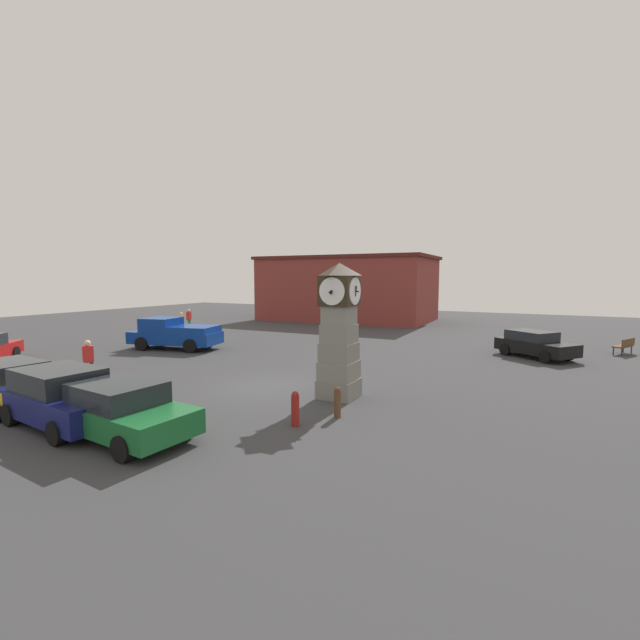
# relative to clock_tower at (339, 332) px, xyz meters

# --- Properties ---
(ground_plane) EXTENTS (83.85, 83.85, 0.00)m
(ground_plane) POSITION_rel_clock_tower_xyz_m (-2.99, -0.03, -2.33)
(ground_plane) COLOR #38383A
(clock_tower) EXTENTS (1.46, 1.57, 4.75)m
(clock_tower) POSITION_rel_clock_tower_xyz_m (0.00, 0.00, 0.00)
(clock_tower) COLOR gray
(clock_tower) RESTS_ON ground_plane
(bollard_near_tower) EXTENTS (0.21, 0.21, 0.95)m
(bollard_near_tower) POSITION_rel_clock_tower_xyz_m (0.90, -2.03, -1.85)
(bollard_near_tower) COLOR brown
(bollard_near_tower) RESTS_ON ground_plane
(bollard_mid_row) EXTENTS (0.24, 0.24, 1.01)m
(bollard_mid_row) POSITION_rel_clock_tower_xyz_m (0.14, -3.26, -1.81)
(bollard_mid_row) COLOR maroon
(bollard_mid_row) RESTS_ON ground_plane
(car_navy_sedan) EXTENTS (4.20, 2.22, 1.48)m
(car_navy_sedan) POSITION_rel_clock_tower_xyz_m (-9.08, -6.01, -1.57)
(car_navy_sedan) COLOR gold
(car_navy_sedan) RESTS_ON ground_plane
(car_near_tower) EXTENTS (4.46, 2.34, 1.63)m
(car_near_tower) POSITION_rel_clock_tower_xyz_m (-5.82, -6.27, -1.51)
(car_near_tower) COLOR navy
(car_near_tower) RESTS_ON ground_plane
(car_by_building) EXTENTS (4.05, 2.26, 1.48)m
(car_by_building) POSITION_rel_clock_tower_xyz_m (-3.36, -6.19, -1.57)
(car_by_building) COLOR #19602D
(car_by_building) RESTS_ON ground_plane
(car_far_lot) EXTENTS (4.22, 3.83, 1.41)m
(car_far_lot) POSITION_rel_clock_tower_xyz_m (6.02, 11.64, -1.60)
(car_far_lot) COLOR black
(car_far_lot) RESTS_ON ground_plane
(pickup_truck) EXTENTS (5.62, 3.17, 1.85)m
(pickup_truck) POSITION_rel_clock_tower_xyz_m (-12.99, 4.80, -1.39)
(pickup_truck) COLOR navy
(pickup_truck) RESTS_ON ground_plane
(bench) EXTENTS (1.21, 1.66, 0.90)m
(bench) POSITION_rel_clock_tower_xyz_m (10.43, 15.00, -1.80)
(bench) COLOR brown
(bench) RESTS_ON ground_plane
(pedestrian_near_bench) EXTENTS (0.33, 0.44, 1.71)m
(pedestrian_near_bench) POSITION_rel_clock_tower_xyz_m (-18.95, 11.99, -1.34)
(pedestrian_near_bench) COLOR #338C4C
(pedestrian_near_bench) RESTS_ON ground_plane
(pedestrian_crossing_lot) EXTENTS (0.42, 0.47, 1.76)m
(pedestrian_crossing_lot) POSITION_rel_clock_tower_xyz_m (-9.73, -2.85, -1.31)
(pedestrian_crossing_lot) COLOR #3F3F47
(pedestrian_crossing_lot) RESTS_ON ground_plane
(pedestrian_by_cars) EXTENTS (0.46, 0.44, 1.79)m
(pedestrian_by_cars) POSITION_rel_clock_tower_xyz_m (-16.62, 8.89, -1.29)
(pedestrian_by_cars) COLOR red
(pedestrian_by_cars) RESTS_ON ground_plane
(warehouse_blue_far) EXTENTS (16.85, 9.87, 6.29)m
(warehouse_blue_far) POSITION_rel_clock_tower_xyz_m (-11.14, 25.92, 0.83)
(warehouse_blue_far) COLOR maroon
(warehouse_blue_far) RESTS_ON ground_plane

